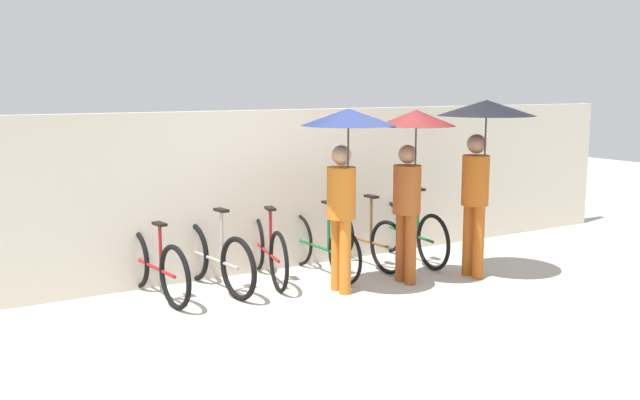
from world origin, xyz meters
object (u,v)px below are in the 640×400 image
Objects in this scene: pedestrian_center at (412,153)px; pedestrian_trailing at (483,135)px; parked_bicycle_0 at (154,266)px; parked_bicycle_4 at (362,238)px; parked_bicycle_3 at (320,245)px; parked_bicycle_1 at (214,258)px; parked_bicycle_2 at (267,250)px; pedestrian_leading at (346,149)px; parked_bicycle_5 at (409,232)px.

pedestrian_center is 0.95× the size of pedestrian_trailing.
parked_bicycle_0 is 1.00× the size of parked_bicycle_4.
pedestrian_center is at bearing -145.52° from parked_bicycle_3.
parked_bicycle_1 is 0.99× the size of parked_bicycle_3.
parked_bicycle_0 is 1.00× the size of parked_bicycle_2.
parked_bicycle_4 is at bearing -56.17° from pedestrian_trailing.
parked_bicycle_1 is at bearing 87.75° from parked_bicycle_4.
parked_bicycle_0 is 0.68m from parked_bicycle_1.
parked_bicycle_2 is 0.68m from parked_bicycle_3.
parked_bicycle_0 is 2.42m from pedestrian_leading.
pedestrian_leading is 0.86m from pedestrian_center.
parked_bicycle_1 is 2.04m from parked_bicycle_4.
parked_bicycle_2 reaches higher than parked_bicycle_0.
parked_bicycle_0 is at bearing -20.75° from pedestrian_center.
pedestrian_leading reaches higher than parked_bicycle_1.
parked_bicycle_2 is at bearing -92.84° from parked_bicycle_1.
parked_bicycle_1 is at bearing 87.05° from parked_bicycle_3.
pedestrian_center is (0.86, -0.06, -0.08)m from pedestrian_leading.
parked_bicycle_1 is 2.72m from parked_bicycle_5.
parked_bicycle_4 is 1.80m from pedestrian_leading.
parked_bicycle_2 reaches higher than parked_bicycle_1.
pedestrian_center reaches higher than parked_bicycle_1.
parked_bicycle_1 is at bearing 105.80° from parked_bicycle_2.
parked_bicycle_5 is 0.88× the size of pedestrian_leading.
pedestrian_center reaches higher than parked_bicycle_4.
parked_bicycle_0 reaches higher than parked_bicycle_3.
parked_bicycle_4 is 0.84× the size of pedestrian_center.
parked_bicycle_1 is 1.01× the size of parked_bicycle_4.
parked_bicycle_1 is 0.68m from parked_bicycle_2.
pedestrian_trailing reaches higher than parked_bicycle_0.
parked_bicycle_4 is at bearing -95.42° from parked_bicycle_1.
parked_bicycle_0 is at bearing 86.49° from parked_bicycle_3.
parked_bicycle_1 is 0.95× the size of parked_bicycle_5.
pedestrian_leading is 1.01× the size of pedestrian_center.
pedestrian_leading is at bearing 124.83° from parked_bicycle_5.
parked_bicycle_0 is 0.82× the size of pedestrian_leading.
parked_bicycle_1 is 0.83× the size of pedestrian_leading.
pedestrian_trailing is (3.55, -1.23, 1.35)m from parked_bicycle_0.
pedestrian_leading is (1.85, -0.95, 1.25)m from parked_bicycle_0.
parked_bicycle_1 is 1.93m from pedestrian_leading.
parked_bicycle_2 is at bearing 81.11° from parked_bicycle_3.
parked_bicycle_3 is 2.33m from pedestrian_trailing.
parked_bicycle_3 is at bearing 94.42° from parked_bicycle_4.
parked_bicycle_2 is 1.64m from pedestrian_leading.
pedestrian_center reaches higher than parked_bicycle_2.
pedestrian_center reaches higher than parked_bicycle_0.
parked_bicycle_4 is 0.82× the size of pedestrian_leading.
parked_bicycle_2 is 0.97× the size of parked_bicycle_3.
pedestrian_center is (1.34, -1.02, 1.16)m from parked_bicycle_2.
parked_bicycle_5 is at bearing -82.41° from pedestrian_trailing.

